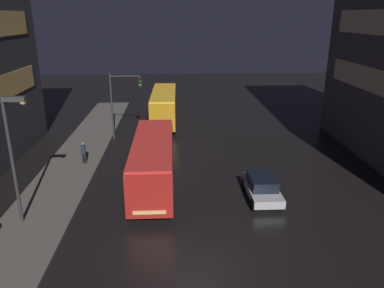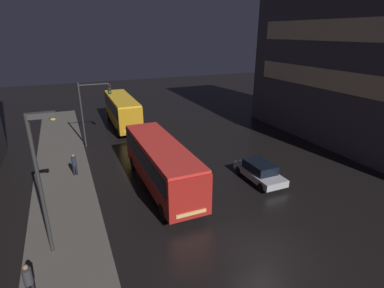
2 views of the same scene
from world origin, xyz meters
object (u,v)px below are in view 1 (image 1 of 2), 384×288
at_px(car_taxi, 262,187).
at_px(street_lamp_sidewalk, 14,140).
at_px(pedestrian_mid, 83,151).
at_px(bus_near, 153,159).
at_px(bus_far, 164,104).
at_px(traffic_light_main, 122,95).

relative_size(car_taxi, street_lamp_sidewalk, 0.62).
xyz_separation_m(car_taxi, street_lamp_sidewalk, (-13.77, -2.44, 4.12)).
relative_size(pedestrian_mid, street_lamp_sidewalk, 0.24).
bearing_deg(car_taxi, street_lamp_sidewalk, 10.13).
distance_m(car_taxi, pedestrian_mid, 13.82).
relative_size(car_taxi, pedestrian_mid, 2.56).
distance_m(bus_near, street_lamp_sidewalk, 8.61).
distance_m(bus_near, bus_far, 15.74).
xyz_separation_m(car_taxi, pedestrian_mid, (-12.44, 6.01, 0.39)).
bearing_deg(street_lamp_sidewalk, bus_near, 32.40).
distance_m(bus_far, pedestrian_mid, 13.09).
relative_size(bus_near, pedestrian_mid, 6.17).
height_order(pedestrian_mid, street_lamp_sidewalk, street_lamp_sidewalk).
bearing_deg(pedestrian_mid, car_taxi, 141.59).
bearing_deg(bus_near, bus_far, -91.60).
height_order(car_taxi, traffic_light_main, traffic_light_main).
bearing_deg(pedestrian_mid, traffic_light_main, -122.10).
xyz_separation_m(traffic_light_main, street_lamp_sidewalk, (-3.62, -14.91, 0.74)).
distance_m(bus_near, traffic_light_main, 11.24).
distance_m(bus_far, street_lamp_sidewalk, 21.53).
bearing_deg(pedestrian_mid, bus_far, -129.52).
xyz_separation_m(bus_far, pedestrian_mid, (-5.91, -11.64, -0.97)).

